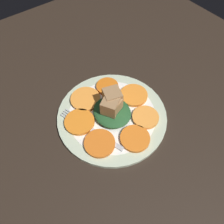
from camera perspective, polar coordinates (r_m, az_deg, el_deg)
The scene contains 11 objects.
table_slab at distance 58.51cm, azimuth 0.00°, elevation -1.71°, with size 120.00×120.00×2.00cm, color black.
plate at distance 57.23cm, azimuth 0.00°, elevation -0.89°, with size 28.50×28.50×1.05cm.
carrot_slice_0 at distance 60.25cm, azimuth 5.70°, elevation 4.40°, with size 7.57×7.57×0.84cm, color orange.
carrot_slice_1 at distance 61.99cm, azimuth -1.23°, elevation 6.70°, with size 6.23×6.23×0.84cm, color orange.
carrot_slice_2 at distance 59.57cm, azimuth -6.96°, elevation 3.39°, with size 8.05×8.05×0.84cm, color orange.
carrot_slice_3 at distance 55.60cm, azimuth -8.48°, elevation -2.55°, with size 7.60×7.60×0.84cm, color orange.
carrot_slice_4 at distance 52.20cm, azimuth -3.25°, elevation -8.13°, with size 7.42×7.42×0.84cm, color orange.
carrot_slice_5 at distance 53.15cm, azimuth 6.41°, elevation -6.59°, with size 7.23×7.23×0.84cm, color orange.
carrot_slice_6 at distance 56.39cm, azimuth 8.74°, elevation -1.35°, with size 6.84×6.84×0.84cm, color #F9953A.
center_pile at distance 55.02cm, azimuth 0.01°, elevation 1.19°, with size 10.35×9.31×6.26cm.
fork at distance 54.48cm, azimuth -5.78°, elevation -4.39°, with size 18.30×7.35×0.40cm.
Camera 1 is at (25.08, -19.06, 50.30)cm, focal length 35.00 mm.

